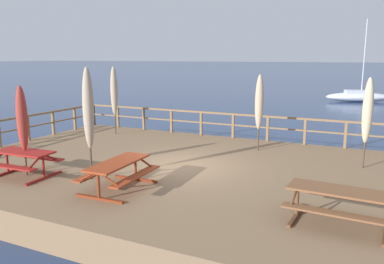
{
  "coord_description": "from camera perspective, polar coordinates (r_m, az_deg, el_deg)",
  "views": [
    {
      "loc": [
        5.51,
        -10.84,
        4.29
      ],
      "look_at": [
        0.0,
        0.76,
        1.78
      ],
      "focal_mm": 36.27,
      "sensor_mm": 36.0,
      "label": 1
    }
  ],
  "objects": [
    {
      "name": "ground_plane",
      "position": [
        12.9,
        -1.47,
        -8.37
      ],
      "size": [
        600.0,
        600.0,
        0.0
      ],
      "primitive_type": "plane",
      "color": "navy"
    },
    {
      "name": "wooden_deck",
      "position": [
        12.77,
        -1.48,
        -6.72
      ],
      "size": [
        15.58,
        10.18,
        0.78
      ],
      "primitive_type": "cube",
      "color": "#846647",
      "rests_on": "ground"
    },
    {
      "name": "railing_waterside_far",
      "position": [
        16.95,
        6.07,
        1.57
      ],
      "size": [
        15.38,
        0.1,
        1.09
      ],
      "color": "brown",
      "rests_on": "wooden_deck"
    },
    {
      "name": "railing_side_left",
      "position": [
        17.27,
        -24.74,
        0.75
      ],
      "size": [
        0.1,
        9.98,
        1.09
      ],
      "color": "brown",
      "rests_on": "wooden_deck"
    },
    {
      "name": "picnic_table_mid_right",
      "position": [
        10.55,
        -10.81,
        -5.37
      ],
      "size": [
        1.47,
        2.13,
        0.78
      ],
      "color": "#993819",
      "rests_on": "wooden_deck"
    },
    {
      "name": "picnic_table_mid_centre",
      "position": [
        12.52,
        -23.42,
        -3.54
      ],
      "size": [
        1.84,
        1.48,
        0.78
      ],
      "color": "maroon",
      "rests_on": "wooden_deck"
    },
    {
      "name": "picnic_table_front_right",
      "position": [
        8.83,
        21.01,
        -9.19
      ],
      "size": [
        2.22,
        1.51,
        0.78
      ],
      "color": "brown",
      "rests_on": "wooden_deck"
    },
    {
      "name": "patio_umbrella_tall_mid_left",
      "position": [
        14.67,
        9.87,
        4.29
      ],
      "size": [
        0.32,
        0.32,
        2.87
      ],
      "color": "#4C3828",
      "rests_on": "wooden_deck"
    },
    {
      "name": "patio_umbrella_short_back",
      "position": [
        12.37,
        -23.7,
        1.79
      ],
      "size": [
        0.32,
        0.32,
        2.7
      ],
      "color": "#4C3828",
      "rests_on": "wooden_deck"
    },
    {
      "name": "patio_umbrella_tall_front",
      "position": [
        17.95,
        -11.39,
        5.88
      ],
      "size": [
        0.32,
        0.32,
        3.08
      ],
      "color": "#4C3828",
      "rests_on": "wooden_deck"
    },
    {
      "name": "patio_umbrella_tall_mid_right",
      "position": [
        13.28,
        24.41,
        2.82
      ],
      "size": [
        0.32,
        0.32,
        2.89
      ],
      "color": "#4C3828",
      "rests_on": "wooden_deck"
    },
    {
      "name": "patio_umbrella_short_mid",
      "position": [
        11.3,
        -15.0,
        3.29
      ],
      "size": [
        0.32,
        0.32,
        3.24
      ],
      "color": "#4C3828",
      "rests_on": "wooden_deck"
    },
    {
      "name": "sailboat_distant",
      "position": [
        40.7,
        23.18,
        4.84
      ],
      "size": [
        6.21,
        3.69,
        7.72
      ],
      "color": "silver",
      "rests_on": "ground"
    }
  ]
}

